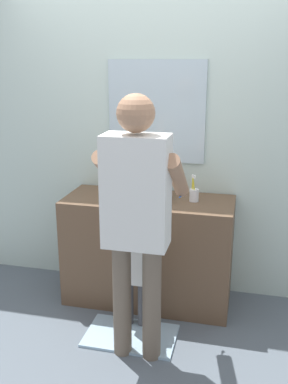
% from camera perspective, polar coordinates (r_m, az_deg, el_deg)
% --- Properties ---
extents(ground_plane, '(14.00, 14.00, 0.00)m').
position_cam_1_polar(ground_plane, '(3.51, -0.60, -15.95)').
color(ground_plane, slate).
extents(back_wall, '(4.40, 0.10, 2.70)m').
position_cam_1_polar(back_wall, '(3.60, 1.77, 8.05)').
color(back_wall, silver).
rests_on(back_wall, ground).
extents(vanity_cabinet, '(1.31, 0.54, 0.86)m').
position_cam_1_polar(vanity_cabinet, '(3.56, 0.57, -7.54)').
color(vanity_cabinet, brown).
rests_on(vanity_cabinet, ground).
extents(sink_basin, '(0.36, 0.36, 0.11)m').
position_cam_1_polar(sink_basin, '(3.37, 0.52, -0.09)').
color(sink_basin, silver).
rests_on(sink_basin, vanity_cabinet).
extents(faucet, '(0.18, 0.14, 0.18)m').
position_cam_1_polar(faucet, '(3.57, 1.31, 1.28)').
color(faucet, '#B7BABF').
rests_on(faucet, vanity_cabinet).
extents(toothbrush_cup, '(0.07, 0.07, 0.21)m').
position_cam_1_polar(toothbrush_cup, '(3.36, 6.48, -0.31)').
color(toothbrush_cup, silver).
rests_on(toothbrush_cup, vanity_cabinet).
extents(soap_bottle, '(0.06, 0.06, 0.17)m').
position_cam_1_polar(soap_bottle, '(3.48, -4.73, 0.59)').
color(soap_bottle, gold).
rests_on(soap_bottle, vanity_cabinet).
extents(bath_mat, '(0.64, 0.40, 0.02)m').
position_cam_1_polar(bath_mat, '(3.30, -1.71, -18.07)').
color(bath_mat, '#99B7CC').
rests_on(bath_mat, ground).
extents(child_toddler, '(0.24, 0.24, 0.79)m').
position_cam_1_polar(child_toddler, '(3.19, -1.08, -9.82)').
color(child_toddler, '#47474C').
rests_on(child_toddler, ground).
extents(adult_parent, '(0.53, 0.56, 1.72)m').
position_cam_1_polar(adult_parent, '(2.69, -0.92, -2.06)').
color(adult_parent, '#6B5B4C').
rests_on(adult_parent, ground).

